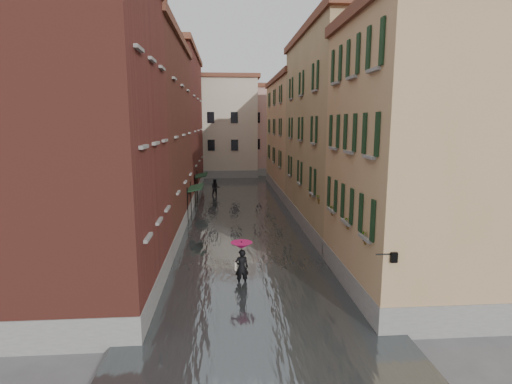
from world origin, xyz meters
name	(u,v)px	position (x,y,z in m)	size (l,w,h in m)	color
ground	(251,277)	(0.00, 0.00, 0.00)	(120.00, 120.00, 0.00)	#535255
floodwater	(241,214)	(0.00, 13.00, 0.10)	(10.00, 60.00, 0.20)	#494F51
building_left_near	(77,146)	(-7.00, -2.00, 6.50)	(6.00, 8.00, 13.00)	brown
building_left_mid	(138,140)	(-7.00, 9.00, 6.25)	(6.00, 14.00, 12.50)	#57221B
building_left_far	(169,126)	(-7.00, 24.00, 7.00)	(6.00, 16.00, 14.00)	brown
building_right_near	(419,162)	(7.00, -2.00, 5.75)	(6.00, 8.00, 11.50)	tan
building_right_mid	(344,136)	(7.00, 9.00, 6.50)	(6.00, 14.00, 13.00)	tan
building_right_far	(302,138)	(7.00, 24.00, 5.75)	(6.00, 16.00, 11.50)	tan
building_end_cream	(212,129)	(-3.00, 38.00, 6.50)	(12.00, 9.00, 13.00)	#C4B39C
building_end_pink	(275,132)	(6.00, 40.00, 6.00)	(10.00, 9.00, 12.00)	tan
awning_near	(195,189)	(-3.49, 11.63, 2.46)	(1.09, 2.88, 2.80)	black
awning_far	(201,176)	(-3.49, 18.74, 2.46)	(1.09, 2.86, 2.80)	black
wall_lantern	(393,257)	(4.33, -6.00, 3.01)	(0.71, 0.22, 0.35)	black
window_planters	(334,203)	(4.12, 0.53, 3.51)	(0.59, 10.65, 0.84)	#A03E34
pedestrian_main	(242,259)	(-0.50, -0.94, 1.27)	(1.02, 1.02, 2.06)	black
pedestrian_far	(215,188)	(-2.23, 21.20, 0.93)	(0.90, 0.70, 1.86)	black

